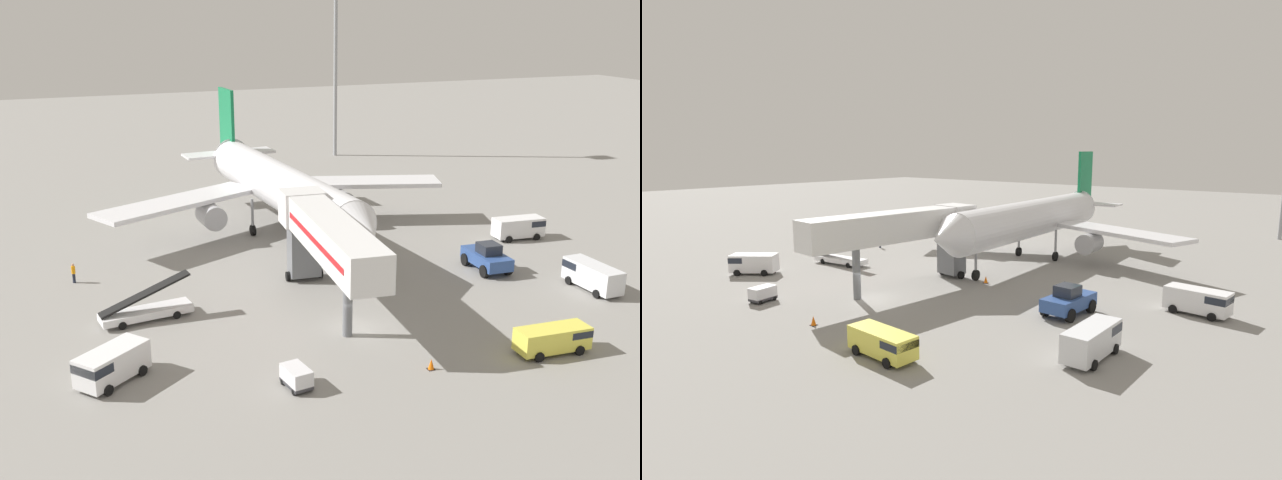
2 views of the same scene
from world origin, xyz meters
TOP-DOWN VIEW (x-y plane):
  - ground_plane at (0.00, 0.00)m, footprint 300.00×300.00m
  - airplane_at_gate at (2.20, 24.32)m, footprint 36.87×39.22m
  - jet_bridge at (-0.37, 4.86)m, footprint 4.89×19.07m
  - pushback_tug at (15.87, 7.40)m, footprint 2.87×5.18m
  - belt_loader_truck at (-13.66, 7.22)m, footprint 6.97×2.80m
  - service_van_rear_left at (24.05, 14.16)m, footprint 5.08×2.58m
  - service_van_near_left at (-17.19, -1.73)m, footprint 4.99×4.56m
  - service_van_near_right at (21.31, 0.45)m, footprint 2.21×5.38m
  - service_van_far_center at (11.00, -8.20)m, footprint 5.13×2.27m
  - baggage_cart_far_right at (-6.73, -6.53)m, footprint 1.58×2.30m
  - ground_crew_worker_foreground at (-18.10, 17.19)m, footprint 0.43×0.43m
  - safety_cone_alpha at (4.61, 11.18)m, footprint 0.48×0.48m
  - safety_cone_bravo at (2.13, -7.40)m, footprint 0.48×0.48m

SIDE VIEW (x-z plane):
  - ground_plane at x=0.00m, z-range 0.00..0.00m
  - safety_cone_bravo at x=2.13m, z-range 0.00..0.72m
  - safety_cone_alpha at x=4.61m, z-range 0.00..0.73m
  - baggage_cart_far_right at x=-6.73m, z-range 0.08..1.42m
  - belt_loader_truck at x=-13.66m, z-range -0.84..2.38m
  - ground_crew_worker_foreground at x=-18.10m, z-range 0.05..1.76m
  - service_van_far_center at x=11.00m, z-range 0.15..1.97m
  - pushback_tug at x=15.87m, z-range -0.08..2.42m
  - service_van_rear_left at x=24.05m, z-range 0.15..2.27m
  - service_van_near_left at x=-17.19m, z-range 0.15..2.30m
  - service_van_near_right at x=21.31m, z-range 0.16..2.32m
  - airplane_at_gate at x=2.20m, z-range -1.46..11.55m
  - jet_bridge at x=-0.37m, z-range 1.94..9.53m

